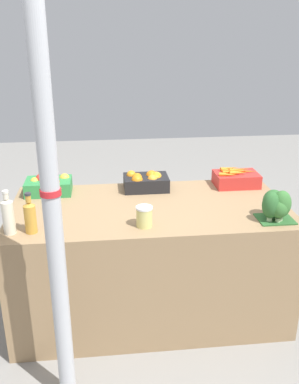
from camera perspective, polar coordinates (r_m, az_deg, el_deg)
ground_plane at (r=3.27m, az=0.00°, el=-15.18°), size 10.00×10.00×0.00m
market_table at (r=3.04m, az=0.00°, el=-8.97°), size 1.84×0.92×0.82m
support_pole at (r=2.05m, az=-12.81°, el=-2.87°), size 0.10×0.10×2.25m
apple_crate at (r=3.14m, az=-13.25°, el=0.94°), size 0.32×0.22×0.14m
orange_crate at (r=3.13m, az=-0.44°, el=1.46°), size 0.32×0.22×0.13m
carrot_crate at (r=3.27m, az=11.46°, el=1.81°), size 0.32×0.22×0.14m
broccoli_pile at (r=2.72m, az=16.52°, el=-1.65°), size 0.22×0.21×0.20m
juice_bottle_cloudy at (r=2.57m, az=-18.32°, el=-2.97°), size 0.07×0.07×0.27m
juice_bottle_amber at (r=2.56m, az=-15.63°, el=-3.13°), size 0.07×0.07×0.25m
pickle_jar at (r=2.55m, az=-0.70°, el=-3.28°), size 0.10×0.10×0.13m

